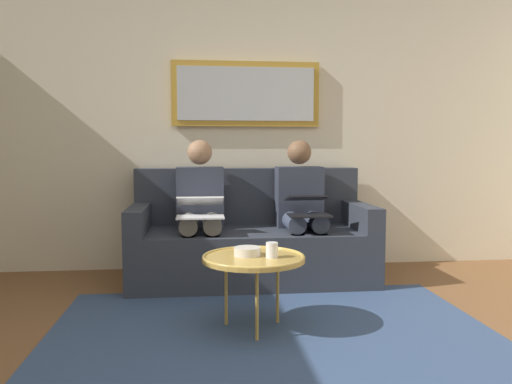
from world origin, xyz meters
name	(u,v)px	position (x,y,z in m)	size (l,w,h in m)	color
wall_rear	(245,123)	(0.00, -2.60, 1.30)	(6.00, 0.12, 2.60)	beige
area_rug	(272,331)	(0.00, -0.85, 0.00)	(2.60, 1.80, 0.01)	#33476B
couch	(250,240)	(0.00, -2.12, 0.31)	(1.92, 0.90, 0.90)	#2D333D
framed_mirror	(246,94)	(0.00, -2.51, 1.55)	(1.30, 0.05, 0.57)	#B7892D
coffee_table	(253,259)	(0.10, -0.90, 0.42)	(0.61, 0.61, 0.45)	tan
cup	(271,250)	(0.00, -0.86, 0.48)	(0.07, 0.07, 0.09)	silver
bowl	(247,251)	(0.14, -0.93, 0.46)	(0.16, 0.16, 0.05)	beige
person_left	(301,205)	(-0.41, -2.05, 0.61)	(0.38, 0.58, 1.14)	#2D3342
laptop_black	(307,206)	(-0.41, -1.81, 0.63)	(0.31, 0.37, 0.15)	black
person_right	(200,206)	(0.41, -2.05, 0.61)	(0.38, 0.58, 1.14)	#2D3342
laptop_white	(200,208)	(0.41, -1.81, 0.63)	(0.35, 0.35, 0.15)	white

